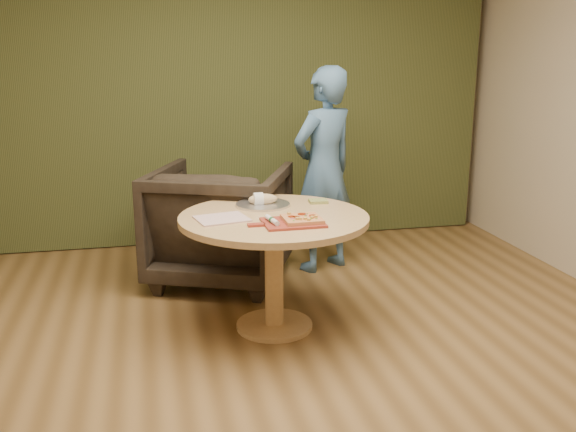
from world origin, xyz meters
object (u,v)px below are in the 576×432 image
at_px(serving_tray, 263,205).
at_px(flatbread_pizza, 302,219).
at_px(pedestal_table, 274,237).
at_px(pizza_paddle, 291,223).
at_px(person_standing, 324,170).
at_px(armchair, 220,218).
at_px(cutlery_roll, 272,220).
at_px(bread_roll, 262,199).

bearing_deg(serving_tray, flatbread_pizza, -73.07).
xyz_separation_m(pedestal_table, flatbread_pizza, (0.13, -0.22, 0.17)).
relative_size(pizza_paddle, person_standing, 0.28).
bearing_deg(pizza_paddle, flatbread_pizza, -1.10).
height_order(serving_tray, armchair, armchair).
bearing_deg(pedestal_table, cutlery_roll, -103.87).
xyz_separation_m(flatbread_pizza, cutlery_roll, (-0.18, 0.00, 0.00)).
xyz_separation_m(pizza_paddle, cutlery_roll, (-0.11, 0.00, 0.02)).
height_order(pedestal_table, flatbread_pizza, flatbread_pizza).
height_order(flatbread_pizza, person_standing, person_standing).
height_order(cutlery_roll, armchair, armchair).
relative_size(pedestal_table, bread_roll, 6.10).
height_order(flatbread_pizza, cutlery_roll, flatbread_pizza).
distance_m(cutlery_roll, serving_tray, 0.48).
xyz_separation_m(serving_tray, bread_roll, (-0.01, 0.00, 0.04)).
xyz_separation_m(cutlery_roll, person_standing, (0.67, 1.28, 0.03)).
distance_m(pizza_paddle, serving_tray, 0.49).
bearing_deg(pizza_paddle, person_standing, 65.52).
bearing_deg(cutlery_roll, armchair, 88.73).
height_order(flatbread_pizza, bread_roll, bread_roll).
distance_m(pedestal_table, armchair, 0.99).
height_order(pedestal_table, cutlery_roll, cutlery_roll).
distance_m(pedestal_table, person_standing, 1.25).
xyz_separation_m(pizza_paddle, serving_tray, (-0.08, 0.48, -0.00)).
bearing_deg(person_standing, pizza_paddle, 39.30).
bearing_deg(armchair, pedestal_table, 125.87).
bearing_deg(bread_roll, pizza_paddle, -79.46).
bearing_deg(armchair, bread_roll, 128.42).
height_order(bread_roll, person_standing, person_standing).
bearing_deg(pizza_paddle, armchair, 102.69).
bearing_deg(serving_tray, bread_roll, 180.00).
bearing_deg(flatbread_pizza, armchair, 106.67).
height_order(cutlery_roll, bread_roll, bread_roll).
bearing_deg(flatbread_pizza, pizza_paddle, 179.90).
bearing_deg(serving_tray, pedestal_table, -85.62).
height_order(serving_tray, bread_roll, bread_roll).
bearing_deg(serving_tray, armchair, 106.50).
xyz_separation_m(cutlery_roll, armchair, (-0.17, 1.18, -0.28)).
bearing_deg(flatbread_pizza, cutlery_roll, 179.42).
height_order(pizza_paddle, armchair, armchair).
distance_m(cutlery_roll, bread_roll, 0.48).
distance_m(flatbread_pizza, person_standing, 1.37).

